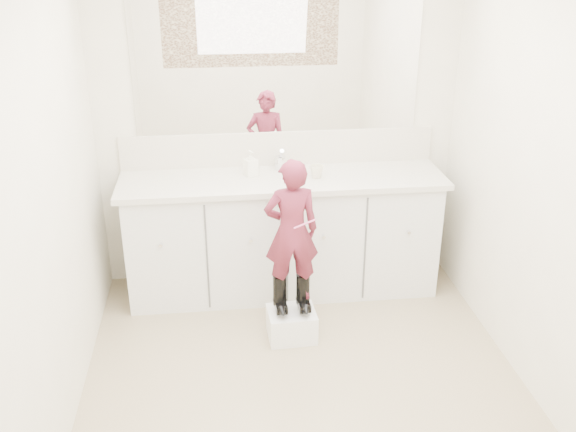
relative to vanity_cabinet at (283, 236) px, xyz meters
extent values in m
plane|color=#998164|center=(0.00, -1.23, -0.42)|extent=(3.00, 3.00, 0.00)
plane|color=beige|center=(0.00, 0.27, 0.77)|extent=(2.60, 0.00, 2.60)
plane|color=beige|center=(0.00, -2.73, 0.77)|extent=(2.60, 0.00, 2.60)
plane|color=beige|center=(-1.30, -1.23, 0.78)|extent=(0.00, 3.00, 3.00)
plane|color=beige|center=(1.30, -1.23, 0.78)|extent=(0.00, 3.00, 3.00)
cube|color=silver|center=(0.00, 0.00, 0.00)|extent=(2.20, 0.55, 0.85)
cube|color=beige|center=(0.00, -0.01, 0.45)|extent=(2.28, 0.58, 0.04)
cube|color=beige|center=(0.00, 0.26, 0.59)|extent=(2.28, 0.03, 0.25)
cube|color=white|center=(0.00, 0.26, 1.22)|extent=(2.00, 0.02, 1.00)
cube|color=#472819|center=(0.00, -2.71, 1.22)|extent=(2.00, 0.01, 1.20)
cylinder|color=silver|center=(0.00, 0.15, 0.52)|extent=(0.08, 0.08, 0.10)
imported|color=beige|center=(0.23, -0.05, 0.51)|extent=(0.10, 0.10, 0.09)
imported|color=white|center=(-0.22, 0.05, 0.56)|extent=(0.11, 0.11, 0.18)
cube|color=white|center=(-0.01, -0.65, -0.33)|extent=(0.32, 0.27, 0.20)
imported|color=#A6334D|center=(-0.01, -0.63, 0.34)|extent=(0.35, 0.24, 0.94)
cylinder|color=pink|center=(0.06, -0.71, 0.42)|extent=(0.14, 0.02, 0.06)
camera|label=1|loc=(-0.46, -4.19, 2.03)|focal=40.00mm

